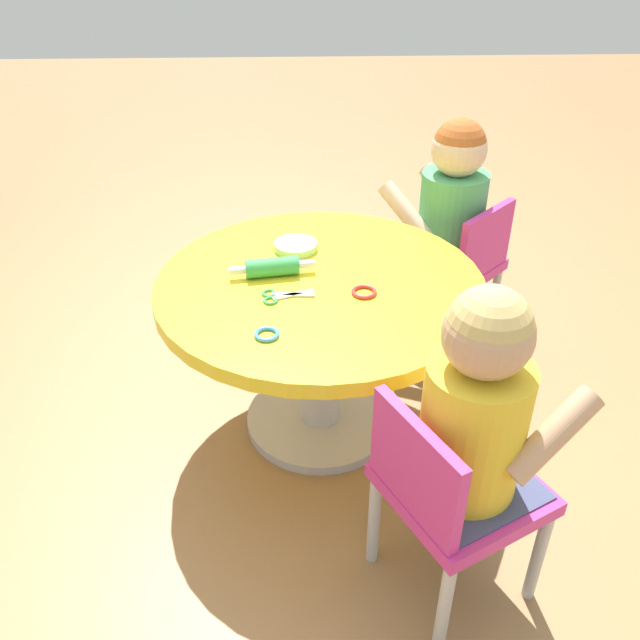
% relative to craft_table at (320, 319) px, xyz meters
% --- Properties ---
extents(ground_plane, '(10.00, 10.00, 0.00)m').
position_rel_craft_table_xyz_m(ground_plane, '(0.00, 0.00, -0.38)').
color(ground_plane, '#9E7247').
extents(craft_table, '(0.87, 0.87, 0.50)m').
position_rel_craft_table_xyz_m(craft_table, '(0.00, 0.00, 0.00)').
color(craft_table, silver).
rests_on(craft_table, ground).
extents(child_chair_left, '(0.40, 0.40, 0.54)m').
position_rel_craft_table_xyz_m(child_chair_left, '(-0.56, -0.25, -0.07)').
color(child_chair_left, '#B7B7BC').
rests_on(child_chair_left, ground).
extents(seated_child_left, '(0.40, 0.43, 0.51)m').
position_rel_craft_table_xyz_m(seated_child_left, '(-0.55, -0.29, 0.16)').
color(seated_child_left, '#3F4772').
rests_on(seated_child_left, ground).
extents(child_chair_right, '(0.42, 0.42, 0.54)m').
position_rel_craft_table_xyz_m(child_chair_right, '(0.41, -0.46, -0.07)').
color(child_chair_right, '#B7B7BC').
rests_on(child_chair_right, ground).
extents(seated_child_right, '(0.43, 0.43, 0.51)m').
position_rel_craft_table_xyz_m(seated_child_right, '(0.44, -0.43, 0.16)').
color(seated_child_right, '#3F4772').
rests_on(seated_child_right, ground).
extents(rolling_pin, '(0.07, 0.23, 0.05)m').
position_rel_craft_table_xyz_m(rolling_pin, '(0.03, 0.13, 0.15)').
color(rolling_pin, green).
rests_on(rolling_pin, craft_table).
extents(craft_scissors, '(0.08, 0.14, 0.01)m').
position_rel_craft_table_xyz_m(craft_scissors, '(-0.08, 0.10, 0.12)').
color(craft_scissors, silver).
rests_on(craft_scissors, craft_table).
extents(playdough_blob_0, '(0.12, 0.12, 0.02)m').
position_rel_craft_table_xyz_m(playdough_blob_0, '(0.18, 0.06, 0.13)').
color(playdough_blob_0, '#B2E58C').
rests_on(playdough_blob_0, craft_table).
extents(cookie_cutter_0, '(0.07, 0.07, 0.01)m').
position_rel_craft_table_xyz_m(cookie_cutter_0, '(-0.07, -0.11, 0.13)').
color(cookie_cutter_0, red).
rests_on(cookie_cutter_0, craft_table).
extents(cookie_cutter_1, '(0.06, 0.06, 0.01)m').
position_rel_craft_table_xyz_m(cookie_cutter_1, '(-0.25, 0.13, 0.13)').
color(cookie_cutter_1, '#3F99D8').
rests_on(cookie_cutter_1, craft_table).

